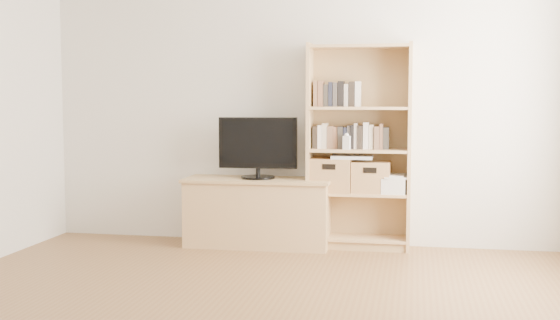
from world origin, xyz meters
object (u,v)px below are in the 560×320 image
(laptop, at_px, (352,157))
(tv_stand, at_px, (258,214))
(television, at_px, (258,148))
(baby_monitor, at_px, (347,143))
(basket_right, at_px, (371,177))
(bookshelf, at_px, (359,147))
(basket_left, at_px, (331,175))

(laptop, bearing_deg, tv_stand, -177.18)
(tv_stand, bearing_deg, television, 0.00)
(tv_stand, bearing_deg, baby_monitor, -2.44)
(television, xyz_separation_m, basket_right, (0.96, 0.07, -0.24))
(bookshelf, bearing_deg, basket_left, -178.81)
(baby_monitor, bearing_deg, bookshelf, 57.90)
(bookshelf, relative_size, basket_right, 5.48)
(tv_stand, distance_m, television, 0.57)
(laptop, bearing_deg, baby_monitor, -120.26)
(baby_monitor, relative_size, basket_left, 0.33)
(tv_stand, bearing_deg, bookshelf, 4.25)
(basket_left, relative_size, laptop, 1.01)
(television, xyz_separation_m, laptop, (0.80, 0.05, -0.07))
(bookshelf, xyz_separation_m, basket_right, (0.11, -0.00, -0.25))
(tv_stand, height_order, laptop, laptop)
(tv_stand, xyz_separation_m, basket_right, (0.96, 0.07, 0.33))
(television, height_order, basket_right, television)
(television, relative_size, basket_right, 2.13)
(basket_right, xyz_separation_m, laptop, (-0.16, -0.02, 0.17))
(tv_stand, relative_size, basket_right, 3.87)
(bookshelf, height_order, basket_right, bookshelf)
(basket_left, bearing_deg, bookshelf, 3.73)
(basket_left, xyz_separation_m, basket_right, (0.34, 0.00, -0.01))
(bookshelf, bearing_deg, laptop, -156.97)
(television, height_order, baby_monitor, television)
(basket_left, xyz_separation_m, laptop, (0.18, -0.02, 0.16))
(bookshelf, distance_m, basket_left, 0.33)
(bookshelf, distance_m, television, 0.86)
(television, distance_m, baby_monitor, 0.76)
(television, relative_size, basket_left, 1.95)
(tv_stand, height_order, basket_left, basket_left)
(baby_monitor, relative_size, laptop, 0.33)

